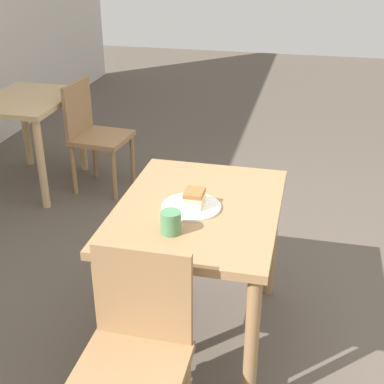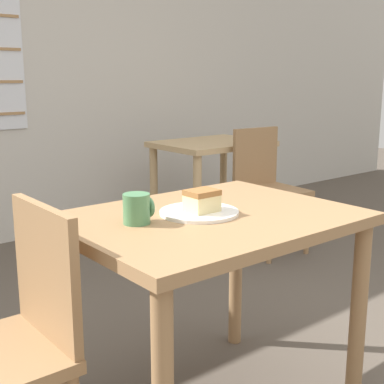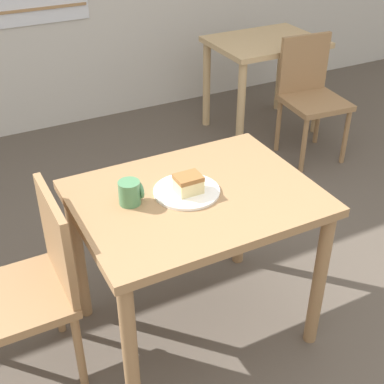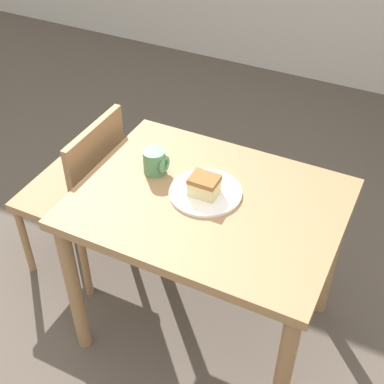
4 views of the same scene
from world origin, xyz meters
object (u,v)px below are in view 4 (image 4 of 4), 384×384
at_px(cake_slice, 204,185).
at_px(dining_table_near, 208,223).
at_px(chair_near_window, 80,191).
at_px(plate, 205,192).
at_px(coffee_mug, 155,162).

bearing_deg(cake_slice, dining_table_near, -27.20).
bearing_deg(cake_slice, chair_near_window, 173.19).
relative_size(chair_near_window, cake_slice, 8.13).
bearing_deg(cake_slice, plate, 94.35).
height_order(plate, coffee_mug, coffee_mug).
xyz_separation_m(cake_slice, coffee_mug, (-0.23, 0.05, -0.00)).
bearing_deg(plate, cake_slice, -85.65).
relative_size(dining_table_near, cake_slice, 9.26).
relative_size(chair_near_window, plate, 3.14).
distance_m(chair_near_window, cake_slice, 0.75).
relative_size(cake_slice, coffee_mug, 1.08).
xyz_separation_m(chair_near_window, coffee_mug, (0.43, -0.03, 0.34)).
distance_m(dining_table_near, chair_near_window, 0.72).
distance_m(plate, cake_slice, 0.05).
bearing_deg(chair_near_window, coffee_mug, 85.74).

